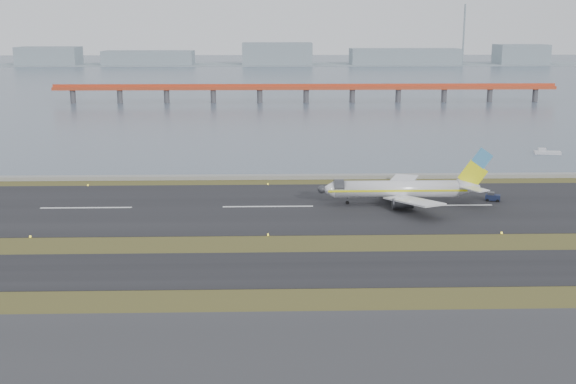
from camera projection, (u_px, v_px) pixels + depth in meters
name	position (u px, v px, depth m)	size (l,w,h in m)	color
ground	(268.00, 248.00, 130.27)	(1000.00, 1000.00, 0.00)	#384117
taxiway_strip	(268.00, 269.00, 118.58)	(1000.00, 18.00, 0.10)	black
runway_strip	(268.00, 207.00, 159.48)	(1000.00, 45.00, 0.10)	black
seawall	(268.00, 177.00, 188.59)	(1000.00, 2.50, 1.00)	gray
bay_water	(267.00, 75.00, 578.21)	(1400.00, 800.00, 1.30)	#4E5D70
red_pier	(306.00, 88.00, 372.62)	(260.00, 5.00, 10.20)	#BF4020
far_shoreline	(281.00, 58.00, 733.01)	(1400.00, 80.00, 60.50)	gray
airliner	(403.00, 189.00, 161.27)	(38.52, 32.89, 12.80)	white
pushback_tug	(492.00, 197.00, 164.45)	(3.70, 2.80, 2.11)	#131B35
workboat_near	(547.00, 152.00, 224.51)	(8.22, 3.89, 1.92)	silver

